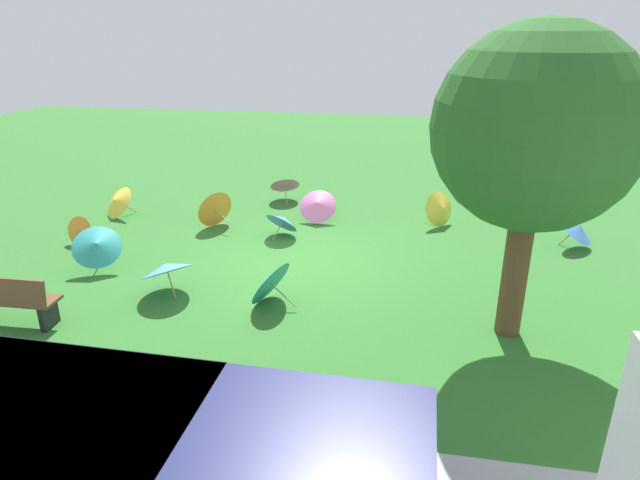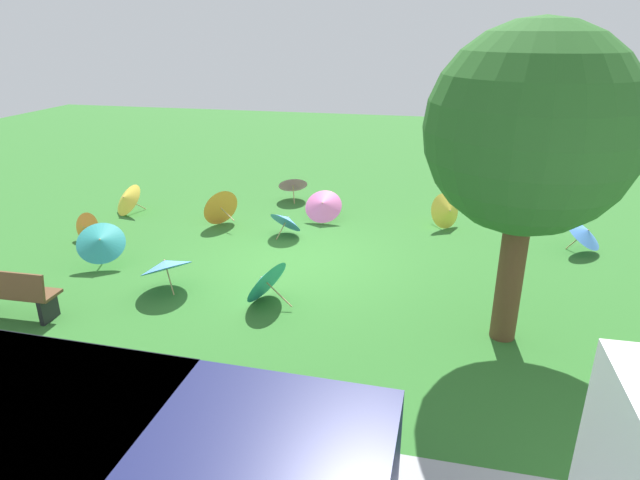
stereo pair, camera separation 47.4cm
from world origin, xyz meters
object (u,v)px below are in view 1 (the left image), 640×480
at_px(parasol_teal_0, 96,245).
at_px(parasol_orange_1, 213,208).
at_px(parasol_blue_1, 283,220).
at_px(parasol_pink_0, 285,184).
at_px(parasol_yellow_2, 441,209).
at_px(park_bench, 6,300).
at_px(parasol_yellow_0, 117,202).
at_px(parasol_orange_0, 78,231).
at_px(parasol_blue_3, 166,268).
at_px(shade_tree, 536,130).
at_px(parasol_pink_1, 318,205).
at_px(parasol_teal_3, 268,281).
at_px(parasol_blue_0, 578,228).

height_order(parasol_teal_0, parasol_orange_1, parasol_orange_1).
bearing_deg(parasol_blue_1, parasol_pink_0, -77.25).
xyz_separation_m(parasol_orange_1, parasol_yellow_2, (-5.35, -0.95, -0.03)).
relative_size(park_bench, parasol_teal_0, 1.34).
relative_size(park_bench, parasol_yellow_0, 1.44).
distance_m(parasol_teal_0, parasol_blue_1, 3.96).
relative_size(parasol_orange_1, parasol_yellow_2, 1.10).
xyz_separation_m(parasol_teal_0, parasol_orange_1, (-1.28, -2.87, -0.09)).
relative_size(parasol_orange_0, parasol_blue_3, 0.52).
bearing_deg(parasol_yellow_0, parasol_yellow_2, -174.73).
height_order(parasol_teal_0, parasol_blue_1, parasol_teal_0).
bearing_deg(parasol_orange_1, parasol_yellow_0, -4.66).
bearing_deg(parasol_blue_1, parasol_yellow_2, -159.40).
bearing_deg(park_bench, parasol_blue_1, -125.83).
relative_size(parasol_orange_0, parasol_orange_1, 0.68).
xyz_separation_m(parasol_teal_0, parasol_yellow_2, (-6.63, -3.82, -0.12)).
xyz_separation_m(shade_tree, parasol_teal_0, (7.53, -0.95, -2.60)).
bearing_deg(parasol_orange_1, shade_tree, 148.59).
bearing_deg(parasol_orange_0, parasol_blue_1, -162.94).
distance_m(parasol_blue_1, parasol_blue_3, 3.42).
bearing_deg(parasol_yellow_2, parasol_blue_3, 42.42).
height_order(parasol_pink_0, parasol_blue_1, parasol_pink_0).
bearing_deg(parasol_yellow_0, parasol_blue_3, 129.44).
distance_m(parasol_yellow_0, parasol_pink_1, 5.04).
distance_m(parasol_pink_0, parasol_teal_3, 6.00).
relative_size(parasol_blue_0, parasol_teal_0, 0.92).
xyz_separation_m(parasol_pink_0, parasol_blue_0, (-7.00, 2.27, -0.02)).
distance_m(parasol_yellow_2, parasol_teal_3, 5.44).
relative_size(parasol_orange_0, parasol_teal_3, 0.64).
bearing_deg(shade_tree, parasol_blue_3, -2.90).
height_order(parasol_pink_1, parasol_orange_1, parasol_orange_1).
relative_size(parasol_pink_1, parasol_teal_0, 0.76).
xyz_separation_m(shade_tree, parasol_blue_3, (5.79, -0.29, -2.65)).
height_order(shade_tree, parasol_teal_0, shade_tree).
bearing_deg(parasol_pink_0, parasol_pink_1, 127.17).
bearing_deg(shade_tree, parasol_orange_0, -13.68).
bearing_deg(parasol_blue_3, park_bench, 36.83).
bearing_deg(shade_tree, parasol_yellow_2, -79.31).
relative_size(parasol_teal_0, parasol_yellow_2, 1.33).
relative_size(parasol_orange_0, parasol_blue_0, 0.62).
bearing_deg(parasol_yellow_0, parasol_blue_0, 179.13).
bearing_deg(parasol_pink_1, parasol_blue_1, 61.72).
xyz_separation_m(parasol_teal_0, parasol_blue_3, (-1.73, 0.65, -0.04)).
xyz_separation_m(parasol_yellow_0, parasol_blue_1, (-4.42, 0.60, -0.02)).
distance_m(shade_tree, parasol_yellow_2, 5.56).
xyz_separation_m(parasol_orange_0, parasol_yellow_2, (-7.82, -2.64, 0.10)).
bearing_deg(parasol_blue_3, parasol_blue_1, -113.21).
distance_m(parasol_orange_1, parasol_teal_3, 4.26).
height_order(parasol_orange_1, parasol_teal_3, parasol_orange_1).
height_order(park_bench, parasol_blue_1, park_bench).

